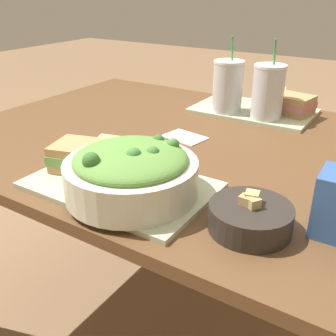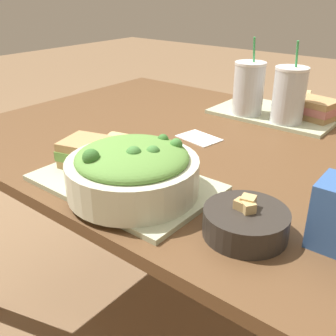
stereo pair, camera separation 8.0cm
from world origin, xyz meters
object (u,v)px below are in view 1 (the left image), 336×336
(salad_bowl, at_px, (131,171))
(sandwich_far, at_px, (292,104))
(baguette_far, at_px, (271,95))
(napkin_folded, at_px, (185,137))
(drink_cup_red, at_px, (268,94))
(drink_cup_dark, at_px, (228,88))
(sandwich_near, at_px, (79,156))
(soup_bowl, at_px, (250,217))
(baguette_near, at_px, (125,150))

(salad_bowl, bearing_deg, sandwich_far, 81.12)
(salad_bowl, bearing_deg, baguette_far, 88.85)
(sandwich_far, bearing_deg, napkin_folded, -108.63)
(baguette_far, xyz_separation_m, drink_cup_red, (0.04, -0.17, 0.05))
(sandwich_far, height_order, napkin_folded, sandwich_far)
(drink_cup_dark, relative_size, drink_cup_red, 1.00)
(sandwich_near, height_order, drink_cup_red, drink_cup_red)
(salad_bowl, distance_m, sandwich_far, 0.76)
(soup_bowl, xyz_separation_m, baguette_near, (-0.37, 0.09, 0.02))
(sandwich_near, height_order, baguette_near, baguette_near)
(salad_bowl, relative_size, sandwich_far, 1.87)
(drink_cup_red, relative_size, napkin_folded, 1.89)
(sandwich_near, bearing_deg, soup_bowl, -17.40)
(sandwich_near, xyz_separation_m, baguette_near, (0.07, 0.08, 0.00))
(soup_bowl, height_order, drink_cup_red, drink_cup_red)
(baguette_near, xyz_separation_m, napkin_folded, (0.02, 0.26, -0.04))
(salad_bowl, xyz_separation_m, sandwich_far, (0.12, 0.75, -0.02))
(sandwich_far, xyz_separation_m, drink_cup_dark, (-0.20, -0.10, 0.05))
(drink_cup_red, bearing_deg, salad_bowl, -95.17)
(sandwich_near, relative_size, baguette_near, 1.02)
(baguette_far, height_order, napkin_folded, baguette_far)
(napkin_folded, bearing_deg, baguette_far, 76.54)
(baguette_near, xyz_separation_m, drink_cup_dark, (0.03, 0.54, 0.05))
(sandwich_near, bearing_deg, napkin_folded, 58.33)
(salad_bowl, relative_size, drink_cup_red, 1.10)
(sandwich_far, height_order, drink_cup_red, drink_cup_red)
(napkin_folded, bearing_deg, soup_bowl, -45.46)
(baguette_near, bearing_deg, soup_bowl, -116.69)
(sandwich_far, bearing_deg, soup_bowl, -68.65)
(baguette_near, relative_size, baguette_far, 1.20)
(soup_bowl, height_order, baguette_far, baguette_far)
(salad_bowl, bearing_deg, drink_cup_red, 84.83)
(drink_cup_red, height_order, napkin_folded, drink_cup_red)
(sandwich_near, xyz_separation_m, sandwich_far, (0.30, 0.72, 0.00))
(baguette_near, relative_size, drink_cup_dark, 0.57)
(baguette_far, xyz_separation_m, napkin_folded, (-0.11, -0.45, -0.04))
(drink_cup_red, bearing_deg, baguette_near, -107.59)
(sandwich_near, relative_size, drink_cup_dark, 0.58)
(baguette_near, xyz_separation_m, drink_cup_red, (0.17, 0.54, 0.05))
(sandwich_near, xyz_separation_m, drink_cup_dark, (0.10, 0.62, 0.05))
(baguette_near, distance_m, drink_cup_dark, 0.54)
(baguette_near, bearing_deg, drink_cup_red, -29.97)
(soup_bowl, distance_m, sandwich_far, 0.74)
(sandwich_far, xyz_separation_m, baguette_far, (-0.10, 0.07, 0.00))
(salad_bowl, relative_size, sandwich_near, 1.90)
(sandwich_far, distance_m, drink_cup_dark, 0.23)
(salad_bowl, relative_size, napkin_folded, 2.09)
(soup_bowl, bearing_deg, salad_bowl, -174.29)
(baguette_near, bearing_deg, drink_cup_dark, -15.28)
(baguette_far, bearing_deg, salad_bowl, 163.27)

